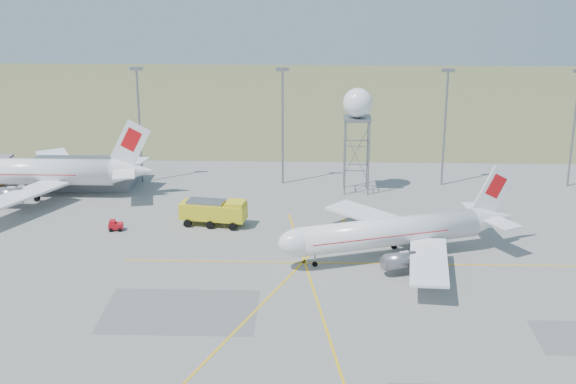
{
  "coord_description": "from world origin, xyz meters",
  "views": [
    {
      "loc": [
        -4.58,
        -69.56,
        42.19
      ],
      "look_at": [
        -8.2,
        40.0,
        6.74
      ],
      "focal_mm": 50.0,
      "sensor_mm": 36.0,
      "label": 1
    }
  ],
  "objects_px": {
    "airliner_main": "(394,232)",
    "radar_tower": "(357,134)",
    "fire_truck": "(215,213)",
    "baggage_tug": "(116,226)",
    "airliner_far": "(32,172)"
  },
  "relations": [
    {
      "from": "baggage_tug",
      "to": "fire_truck",
      "type": "bearing_deg",
      "value": 5.7
    },
    {
      "from": "radar_tower",
      "to": "fire_truck",
      "type": "xyz_separation_m",
      "value": [
        -22.06,
        -17.52,
        -8.12
      ]
    },
    {
      "from": "airliner_main",
      "to": "fire_truck",
      "type": "distance_m",
      "value": 28.38
    },
    {
      "from": "baggage_tug",
      "to": "airliner_far",
      "type": "bearing_deg",
      "value": 132.71
    },
    {
      "from": "radar_tower",
      "to": "fire_truck",
      "type": "distance_m",
      "value": 29.32
    },
    {
      "from": "radar_tower",
      "to": "baggage_tug",
      "type": "height_order",
      "value": "radar_tower"
    },
    {
      "from": "radar_tower",
      "to": "baggage_tug",
      "type": "xyz_separation_m",
      "value": [
        -36.64,
        -20.27,
        -9.42
      ]
    },
    {
      "from": "airliner_far",
      "to": "baggage_tug",
      "type": "height_order",
      "value": "airliner_far"
    },
    {
      "from": "airliner_far",
      "to": "baggage_tug",
      "type": "distance_m",
      "value": 24.25
    },
    {
      "from": "airliner_main",
      "to": "radar_tower",
      "type": "height_order",
      "value": "radar_tower"
    },
    {
      "from": "radar_tower",
      "to": "airliner_far",
      "type": "bearing_deg",
      "value": -175.68
    },
    {
      "from": "airliner_main",
      "to": "airliner_far",
      "type": "bearing_deg",
      "value": -42.45
    },
    {
      "from": "fire_truck",
      "to": "baggage_tug",
      "type": "xyz_separation_m",
      "value": [
        -14.58,
        -2.75,
        -1.3
      ]
    },
    {
      "from": "airliner_main",
      "to": "radar_tower",
      "type": "distance_m",
      "value": 30.15
    },
    {
      "from": "airliner_main",
      "to": "radar_tower",
      "type": "xyz_separation_m",
      "value": [
        -3.74,
        29.22,
        6.43
      ]
    }
  ]
}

